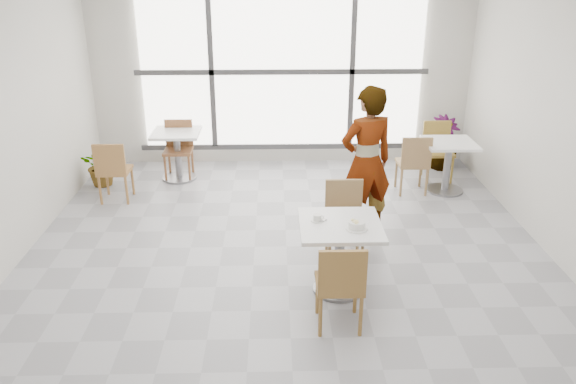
{
  "coord_description": "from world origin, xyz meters",
  "views": [
    {
      "loc": [
        -0.13,
        -5.49,
        3.15
      ],
      "look_at": [
        0.0,
        -0.3,
        1.0
      ],
      "focal_mm": 35.38,
      "sensor_mm": 36.0,
      "label": 1
    }
  ],
  "objects_px": {
    "coffee_cup": "(318,218)",
    "bg_chair_right_far": "(437,146)",
    "person": "(366,163)",
    "bg_chair_left_near": "(113,168)",
    "bg_table_right": "(448,159)",
    "plant_right": "(443,143)",
    "oatmeal_bowl": "(357,225)",
    "bg_table_left": "(177,148)",
    "chair_near": "(340,282)",
    "bg_chair_right_near": "(414,161)",
    "bg_chair_left_far": "(179,145)",
    "plant_left": "(103,164)",
    "chair_far": "(344,214)",
    "main_table": "(340,244)"
  },
  "relations": [
    {
      "from": "main_table",
      "to": "oatmeal_bowl",
      "type": "bearing_deg",
      "value": -42.07
    },
    {
      "from": "main_table",
      "to": "chair_near",
      "type": "height_order",
      "value": "chair_near"
    },
    {
      "from": "oatmeal_bowl",
      "to": "person",
      "type": "height_order",
      "value": "person"
    },
    {
      "from": "bg_chair_right_far",
      "to": "chair_near",
      "type": "bearing_deg",
      "value": -116.31
    },
    {
      "from": "oatmeal_bowl",
      "to": "bg_chair_right_far",
      "type": "height_order",
      "value": "bg_chair_right_far"
    },
    {
      "from": "plant_left",
      "to": "plant_right",
      "type": "relative_size",
      "value": 0.75
    },
    {
      "from": "chair_far",
      "to": "coffee_cup",
      "type": "bearing_deg",
      "value": -116.9
    },
    {
      "from": "plant_right",
      "to": "bg_chair_right_near",
      "type": "bearing_deg",
      "value": -124.29
    },
    {
      "from": "chair_far",
      "to": "coffee_cup",
      "type": "xyz_separation_m",
      "value": [
        -0.36,
        -0.7,
        0.28
      ]
    },
    {
      "from": "chair_far",
      "to": "bg_chair_right_far",
      "type": "height_order",
      "value": "same"
    },
    {
      "from": "chair_near",
      "to": "bg_chair_right_far",
      "type": "bearing_deg",
      "value": -116.31
    },
    {
      "from": "plant_right",
      "to": "coffee_cup",
      "type": "bearing_deg",
      "value": -122.77
    },
    {
      "from": "bg_table_left",
      "to": "plant_left",
      "type": "xyz_separation_m",
      "value": [
        -1.08,
        -0.23,
        -0.17
      ]
    },
    {
      "from": "main_table",
      "to": "bg_table_right",
      "type": "xyz_separation_m",
      "value": [
        1.84,
        2.62,
        -0.04
      ]
    },
    {
      "from": "chair_far",
      "to": "plant_right",
      "type": "bearing_deg",
      "value": 55.88
    },
    {
      "from": "bg_chair_left_far",
      "to": "plant_right",
      "type": "relative_size",
      "value": 1.02
    },
    {
      "from": "main_table",
      "to": "oatmeal_bowl",
      "type": "height_order",
      "value": "oatmeal_bowl"
    },
    {
      "from": "bg_chair_left_far",
      "to": "oatmeal_bowl",
      "type": "bearing_deg",
      "value": -57.19
    },
    {
      "from": "bg_chair_left_near",
      "to": "plant_right",
      "type": "height_order",
      "value": "bg_chair_left_near"
    },
    {
      "from": "bg_table_right",
      "to": "bg_chair_left_far",
      "type": "bearing_deg",
      "value": 169.4
    },
    {
      "from": "person",
      "to": "bg_chair_right_far",
      "type": "distance_m",
      "value": 2.38
    },
    {
      "from": "bg_chair_left_far",
      "to": "coffee_cup",
      "type": "bearing_deg",
      "value": -60.16
    },
    {
      "from": "coffee_cup",
      "to": "bg_chair_right_far",
      "type": "xyz_separation_m",
      "value": [
        2.06,
        3.11,
        -0.28
      ]
    },
    {
      "from": "bg_chair_right_near",
      "to": "plant_left",
      "type": "distance_m",
      "value": 4.54
    },
    {
      "from": "bg_chair_left_near",
      "to": "bg_chair_right_far",
      "type": "relative_size",
      "value": 1.0
    },
    {
      "from": "coffee_cup",
      "to": "bg_chair_left_near",
      "type": "xyz_separation_m",
      "value": [
        -2.63,
        2.28,
        -0.28
      ]
    },
    {
      "from": "chair_near",
      "to": "coffee_cup",
      "type": "distance_m",
      "value": 0.8
    },
    {
      "from": "main_table",
      "to": "bg_chair_left_near",
      "type": "relative_size",
      "value": 0.92
    },
    {
      "from": "oatmeal_bowl",
      "to": "bg_chair_left_far",
      "type": "distance_m",
      "value": 4.15
    },
    {
      "from": "person",
      "to": "bg_chair_left_near",
      "type": "relative_size",
      "value": 2.11
    },
    {
      "from": "chair_far",
      "to": "bg_table_right",
      "type": "height_order",
      "value": "chair_far"
    },
    {
      "from": "bg_table_right",
      "to": "plant_right",
      "type": "relative_size",
      "value": 0.88
    },
    {
      "from": "chair_near",
      "to": "coffee_cup",
      "type": "bearing_deg",
      "value": -78.24
    },
    {
      "from": "oatmeal_bowl",
      "to": "plant_left",
      "type": "bearing_deg",
      "value": 136.79
    },
    {
      "from": "chair_far",
      "to": "plant_left",
      "type": "relative_size",
      "value": 1.36
    },
    {
      "from": "bg_table_right",
      "to": "bg_chair_left_far",
      "type": "relative_size",
      "value": 0.86
    },
    {
      "from": "chair_far",
      "to": "plant_right",
      "type": "height_order",
      "value": "chair_far"
    },
    {
      "from": "bg_table_right",
      "to": "plant_right",
      "type": "xyz_separation_m",
      "value": [
        0.21,
        0.98,
        -0.06
      ]
    },
    {
      "from": "chair_near",
      "to": "bg_chair_left_far",
      "type": "bearing_deg",
      "value": -63.13
    },
    {
      "from": "bg_chair_left_near",
      "to": "bg_table_right",
      "type": "bearing_deg",
      "value": -176.7
    },
    {
      "from": "oatmeal_bowl",
      "to": "bg_table_left",
      "type": "bearing_deg",
      "value": 123.81
    },
    {
      "from": "oatmeal_bowl",
      "to": "chair_near",
      "type": "bearing_deg",
      "value": -110.69
    },
    {
      "from": "plant_right",
      "to": "bg_chair_right_far",
      "type": "bearing_deg",
      "value": -117.49
    },
    {
      "from": "person",
      "to": "bg_chair_left_near",
      "type": "bearing_deg",
      "value": -36.89
    },
    {
      "from": "person",
      "to": "bg_table_left",
      "type": "distance_m",
      "value": 3.22
    },
    {
      "from": "main_table",
      "to": "plant_right",
      "type": "height_order",
      "value": "plant_right"
    },
    {
      "from": "bg_chair_right_far",
      "to": "person",
      "type": "bearing_deg",
      "value": -126.53
    },
    {
      "from": "chair_far",
      "to": "bg_table_left",
      "type": "distance_m",
      "value": 3.33
    },
    {
      "from": "bg_table_left",
      "to": "bg_chair_left_near",
      "type": "height_order",
      "value": "bg_chair_left_near"
    },
    {
      "from": "bg_chair_left_near",
      "to": "chair_near",
      "type": "bearing_deg",
      "value": 132.69
    }
  ]
}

